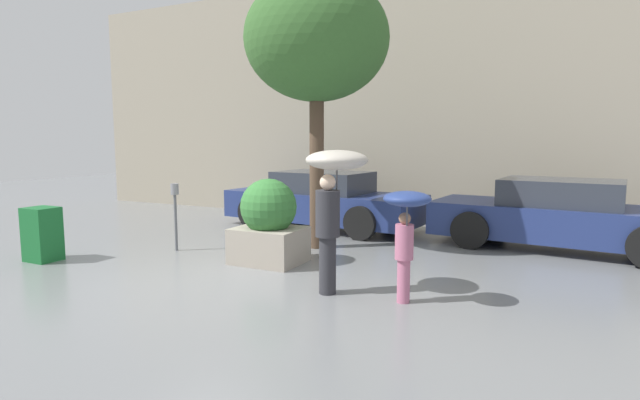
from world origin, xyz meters
name	(u,v)px	position (x,y,z in m)	size (l,w,h in m)	color
ground_plane	(212,281)	(0.00, 0.00, 0.00)	(40.00, 40.00, 0.00)	slate
building_facade	(373,100)	(0.00, 6.50, 3.00)	(18.00, 0.30, 6.00)	#9E937F
planter_box	(269,223)	(0.15, 1.30, 0.66)	(1.10, 0.92, 1.39)	#9E9384
person_adult	(333,187)	(1.77, 0.30, 1.41)	(0.81, 0.81, 1.88)	#2D2D33
person_child	(406,221)	(2.76, 0.26, 1.04)	(0.57, 0.57, 1.40)	#B76684
parked_car_near	(323,201)	(-0.51, 4.69, 0.61)	(4.70, 2.24, 1.29)	navy
parked_car_far	(560,216)	(4.41, 4.56, 0.61)	(4.67, 2.24, 1.29)	navy
street_tree	(317,41)	(0.34, 2.68, 3.77)	(2.61, 2.61, 4.91)	brown
parking_meter	(175,202)	(-1.85, 1.32, 0.89)	(0.14, 0.14, 1.23)	#595B60
newspaper_box	(42,234)	(-3.31, -0.26, 0.45)	(0.50, 0.44, 0.90)	#19662D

